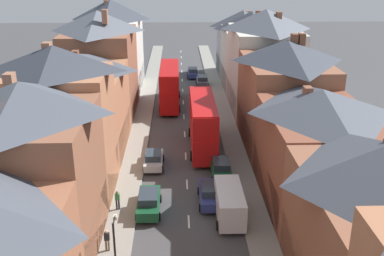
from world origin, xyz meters
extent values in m
cube|color=gray|center=(-5.10, 38.00, 0.07)|extent=(2.20, 104.00, 0.14)
cube|color=gray|center=(5.10, 38.00, 0.07)|extent=(2.20, 104.00, 0.14)
cube|color=silver|center=(0.00, 18.00, 0.01)|extent=(0.14, 1.80, 0.01)
cube|color=silver|center=(0.00, 24.00, 0.01)|extent=(0.14, 1.80, 0.01)
cube|color=silver|center=(0.00, 30.00, 0.01)|extent=(0.14, 1.80, 0.01)
cube|color=silver|center=(0.00, 36.00, 0.01)|extent=(0.14, 1.80, 0.01)
cube|color=silver|center=(0.00, 42.00, 0.01)|extent=(0.14, 1.80, 0.01)
cube|color=silver|center=(0.00, 48.00, 0.01)|extent=(0.14, 1.80, 0.01)
cube|color=silver|center=(0.00, 54.00, 0.01)|extent=(0.14, 1.80, 0.01)
cube|color=silver|center=(0.00, 60.00, 0.01)|extent=(0.14, 1.80, 0.01)
cube|color=silver|center=(0.00, 66.00, 0.01)|extent=(0.14, 1.80, 0.01)
cube|color=silver|center=(0.00, 72.00, 0.01)|extent=(0.14, 1.80, 0.01)
cube|color=silver|center=(0.00, 78.00, 0.01)|extent=(0.14, 1.80, 0.01)
cube|color=silver|center=(0.00, 84.00, 0.01)|extent=(0.14, 1.80, 0.01)
cube|color=brown|center=(-10.20, 14.90, 4.90)|extent=(8.00, 9.27, 9.80)
cube|color=navy|center=(-6.26, 14.90, 1.60)|extent=(0.12, 8.53, 3.20)
pyramid|color=#474C56|center=(-10.20, 14.90, 10.83)|extent=(8.00, 9.27, 2.06)
cube|color=#99664C|center=(-11.54, 17.20, 11.31)|extent=(0.60, 0.90, 0.98)
cube|color=#B2704C|center=(-10.20, 23.04, 5.24)|extent=(8.00, 7.01, 10.48)
cube|color=#1E5133|center=(-6.26, 23.04, 1.60)|extent=(0.12, 6.45, 3.20)
pyramid|color=#383D47|center=(-10.20, 23.04, 11.50)|extent=(8.00, 7.01, 2.04)
cube|color=#99664C|center=(-10.73, 23.51, 12.08)|extent=(0.60, 0.90, 1.15)
cube|color=#B2704C|center=(-10.20, 32.20, 4.16)|extent=(8.00, 11.31, 8.31)
cube|color=navy|center=(-6.26, 32.20, 1.60)|extent=(0.12, 10.41, 3.20)
pyramid|color=#474C56|center=(-10.20, 32.20, 9.17)|extent=(8.00, 11.31, 1.71)
cube|color=brown|center=(-10.55, 31.91, 9.77)|extent=(0.60, 0.90, 1.21)
cube|color=brown|center=(-10.20, 43.59, 5.26)|extent=(8.00, 11.45, 10.52)
cube|color=olive|center=(-6.26, 43.59, 1.60)|extent=(0.12, 10.54, 3.20)
pyramid|color=#565B66|center=(-10.20, 43.59, 11.71)|extent=(8.00, 11.45, 2.39)
cube|color=#99664C|center=(-8.86, 40.81, 12.50)|extent=(0.60, 0.90, 1.57)
cube|color=silver|center=(-10.20, 55.10, 5.19)|extent=(8.00, 11.57, 10.38)
cube|color=navy|center=(-6.26, 55.10, 1.60)|extent=(0.12, 10.64, 3.20)
pyramid|color=#383D47|center=(-10.20, 55.10, 11.80)|extent=(8.00, 11.57, 2.82)
cube|color=#99664C|center=(-10.72, 54.77, 12.46)|extent=(0.60, 0.90, 1.33)
cube|color=brown|center=(10.20, 9.48, 3.75)|extent=(8.00, 11.12, 7.49)
cube|color=brown|center=(10.20, 20.96, 3.81)|extent=(8.00, 11.85, 7.62)
cube|color=navy|center=(6.26, 20.96, 1.60)|extent=(0.12, 10.90, 3.20)
pyramid|color=#474C56|center=(10.20, 20.96, 8.55)|extent=(8.00, 11.85, 1.86)
cube|color=brown|center=(9.23, 21.53, 9.02)|extent=(0.60, 0.90, 0.95)
cube|color=brown|center=(10.20, 32.83, 4.55)|extent=(8.00, 11.89, 9.11)
cube|color=maroon|center=(6.26, 32.83, 1.60)|extent=(0.12, 10.94, 3.20)
pyramid|color=#383D47|center=(10.20, 32.83, 10.11)|extent=(8.00, 11.89, 2.01)
cube|color=brown|center=(10.95, 33.35, 10.88)|extent=(0.60, 0.90, 1.53)
cube|color=brown|center=(11.70, 33.32, 10.90)|extent=(0.60, 0.90, 1.58)
cube|color=beige|center=(10.20, 44.58, 5.24)|extent=(8.00, 11.61, 10.48)
cube|color=maroon|center=(6.26, 44.58, 1.60)|extent=(0.12, 10.68, 3.20)
pyramid|color=#565B66|center=(10.20, 44.58, 11.68)|extent=(8.00, 11.61, 2.40)
cube|color=brown|center=(11.56, 43.71, 12.15)|extent=(0.60, 0.90, 0.94)
cube|color=beige|center=(10.20, 55.24, 4.46)|extent=(8.00, 9.69, 8.91)
cube|color=maroon|center=(6.26, 55.24, 1.60)|extent=(0.12, 8.92, 3.20)
pyramid|color=#383D47|center=(10.20, 55.24, 10.20)|extent=(8.00, 9.69, 2.56)
cube|color=brown|center=(10.83, 53.88, 10.93)|extent=(0.60, 0.90, 1.47)
cube|color=#ADB2B7|center=(10.20, 64.04, 4.02)|extent=(8.00, 7.92, 8.04)
cube|color=navy|center=(6.26, 64.04, 1.60)|extent=(0.12, 7.28, 3.20)
pyramid|color=#474C56|center=(10.20, 64.04, 9.36)|extent=(8.00, 7.92, 2.64)
cube|color=#99664C|center=(11.23, 65.88, 9.88)|extent=(0.60, 0.90, 1.03)
cube|color=red|center=(1.80, 31.94, 1.65)|extent=(2.44, 10.80, 2.50)
cube|color=red|center=(1.80, 31.94, 4.05)|extent=(2.44, 10.58, 2.30)
cube|color=red|center=(1.80, 31.94, 5.25)|extent=(2.39, 10.37, 0.10)
cube|color=#28333D|center=(1.80, 37.29, 1.85)|extent=(2.20, 0.10, 1.20)
cube|color=#28333D|center=(1.80, 37.29, 4.15)|extent=(2.20, 0.10, 1.10)
cube|color=#28333D|center=(0.61, 31.94, 1.90)|extent=(0.06, 9.18, 0.90)
cube|color=#28333D|center=(0.61, 31.94, 4.15)|extent=(0.06, 9.18, 0.90)
cube|color=yellow|center=(1.80, 37.29, 4.95)|extent=(1.34, 0.08, 0.32)
cylinder|color=black|center=(0.58, 35.29, 0.50)|extent=(0.30, 1.00, 1.00)
cylinder|color=black|center=(3.02, 35.29, 0.50)|extent=(0.30, 1.00, 1.00)
cylinder|color=black|center=(0.58, 28.97, 0.50)|extent=(0.30, 1.00, 1.00)
cylinder|color=black|center=(3.02, 28.97, 0.50)|extent=(0.30, 1.00, 1.00)
cube|color=#B70F0F|center=(-1.80, 46.68, 1.65)|extent=(2.44, 10.80, 2.50)
cube|color=#B70F0F|center=(-1.80, 46.68, 4.05)|extent=(2.44, 10.58, 2.30)
cube|color=#B70F0F|center=(-1.80, 46.68, 5.25)|extent=(2.39, 10.37, 0.10)
cube|color=#28333D|center=(-1.80, 52.03, 1.85)|extent=(2.20, 0.10, 1.20)
cube|color=#28333D|center=(-1.80, 52.03, 4.15)|extent=(2.20, 0.10, 1.10)
cube|color=#28333D|center=(-2.99, 46.68, 1.90)|extent=(0.06, 9.18, 0.90)
cube|color=#28333D|center=(-2.99, 46.68, 4.15)|extent=(0.06, 9.18, 0.90)
cube|color=yellow|center=(-1.80, 52.03, 4.95)|extent=(1.34, 0.08, 0.32)
cylinder|color=black|center=(-3.02, 50.03, 0.50)|extent=(0.30, 1.00, 1.00)
cylinder|color=black|center=(-0.58, 50.03, 0.50)|extent=(0.30, 1.00, 1.00)
cylinder|color=black|center=(-3.02, 43.71, 0.50)|extent=(0.30, 1.00, 1.00)
cylinder|color=black|center=(-0.58, 43.71, 0.50)|extent=(0.30, 1.00, 1.00)
cube|color=navy|center=(1.80, 61.94, 0.65)|extent=(1.70, 4.37, 0.69)
cube|color=#28333D|center=(1.80, 61.72, 1.30)|extent=(1.46, 2.18, 0.60)
cylinder|color=black|center=(0.95, 63.30, 0.31)|extent=(0.20, 0.62, 0.62)
cylinder|color=black|center=(2.65, 63.30, 0.31)|extent=(0.20, 0.62, 0.62)
cylinder|color=black|center=(0.95, 60.59, 0.31)|extent=(0.20, 0.62, 0.62)
cylinder|color=black|center=(2.65, 60.59, 0.31)|extent=(0.20, 0.62, 0.62)
cube|color=#B7BABF|center=(-3.10, 27.71, 0.64)|extent=(1.70, 4.09, 0.67)
cube|color=#28333D|center=(-3.10, 27.50, 1.28)|extent=(1.46, 2.05, 0.60)
cylinder|color=black|center=(-3.95, 28.98, 0.31)|extent=(0.20, 0.62, 0.62)
cylinder|color=black|center=(-2.25, 28.98, 0.31)|extent=(0.20, 0.62, 0.62)
cylinder|color=black|center=(-3.95, 26.44, 0.31)|extent=(0.20, 0.62, 0.62)
cylinder|color=black|center=(-2.25, 26.44, 0.31)|extent=(0.20, 0.62, 0.62)
cube|color=#144728|center=(-3.10, 19.66, 0.70)|extent=(1.70, 4.46, 0.78)
cube|color=#28333D|center=(-3.10, 19.44, 1.39)|extent=(1.46, 2.23, 0.60)
cylinder|color=black|center=(-3.95, 21.04, 0.31)|extent=(0.20, 0.62, 0.62)
cylinder|color=black|center=(-2.25, 21.04, 0.31)|extent=(0.20, 0.62, 0.62)
cylinder|color=black|center=(-3.95, 18.28, 0.31)|extent=(0.20, 0.62, 0.62)
cylinder|color=black|center=(-2.25, 18.28, 0.31)|extent=(0.20, 0.62, 0.62)
cube|color=#144728|center=(3.10, 25.43, 0.70)|extent=(1.70, 4.41, 0.78)
cube|color=#28333D|center=(3.10, 25.21, 1.39)|extent=(1.46, 2.20, 0.60)
cylinder|color=black|center=(2.25, 26.80, 0.31)|extent=(0.20, 0.62, 0.62)
cylinder|color=black|center=(3.95, 26.80, 0.31)|extent=(0.20, 0.62, 0.62)
cylinder|color=black|center=(2.25, 24.07, 0.31)|extent=(0.20, 0.62, 0.62)
cylinder|color=black|center=(3.95, 24.07, 0.31)|extent=(0.20, 0.62, 0.62)
cube|color=#4C515B|center=(3.10, 56.46, 0.67)|extent=(1.70, 4.41, 0.72)
cube|color=#28333D|center=(3.10, 56.24, 1.33)|extent=(1.46, 2.21, 0.60)
cylinder|color=black|center=(2.25, 57.83, 0.31)|extent=(0.20, 0.62, 0.62)
cylinder|color=black|center=(3.95, 57.83, 0.31)|extent=(0.20, 0.62, 0.62)
cylinder|color=black|center=(2.25, 55.09, 0.31)|extent=(0.20, 0.62, 0.62)
cylinder|color=black|center=(3.95, 55.09, 0.31)|extent=(0.20, 0.62, 0.62)
cube|color=navy|center=(1.80, 20.82, 0.69)|extent=(1.70, 4.43, 0.76)
cube|color=#28333D|center=(1.80, 20.60, 1.37)|extent=(1.46, 2.21, 0.60)
cylinder|color=black|center=(0.95, 22.19, 0.31)|extent=(0.20, 0.62, 0.62)
cylinder|color=black|center=(2.65, 22.19, 0.31)|extent=(0.20, 0.62, 0.62)
cylinder|color=black|center=(0.95, 19.45, 0.31)|extent=(0.20, 0.62, 0.62)
cylinder|color=black|center=(2.65, 19.45, 0.31)|extent=(0.20, 0.62, 0.62)
cube|color=white|center=(3.10, 18.42, 1.36)|extent=(1.96, 5.20, 2.10)
cube|color=#28333D|center=(3.10, 20.97, 1.66)|extent=(1.76, 0.10, 0.90)
cylinder|color=black|center=(2.12, 19.98, 0.36)|extent=(0.24, 0.72, 0.72)
cylinder|color=black|center=(4.08, 19.98, 0.36)|extent=(0.24, 0.72, 0.72)
cylinder|color=black|center=(2.12, 16.86, 0.36)|extent=(0.24, 0.72, 0.72)
cylinder|color=black|center=(4.08, 16.86, 0.36)|extent=(0.24, 0.72, 0.72)
cylinder|color=brown|center=(-5.68, 14.42, 0.56)|extent=(0.14, 0.14, 0.84)
cylinder|color=brown|center=(-5.50, 14.42, 0.56)|extent=(0.14, 0.14, 0.84)
cube|color=black|center=(-5.59, 14.42, 1.25)|extent=(0.36, 0.22, 0.54)
sphere|color=beige|center=(-5.59, 14.42, 1.64)|extent=(0.22, 0.22, 0.22)
cylinder|color=#23232D|center=(-5.63, 19.75, 0.56)|extent=(0.14, 0.14, 0.84)
cylinder|color=#23232D|center=(-5.45, 19.75, 0.56)|extent=(0.14, 0.14, 0.84)
cube|color=#338447|center=(-5.54, 19.75, 1.25)|extent=(0.36, 0.22, 0.54)
sphere|color=brown|center=(-5.54, 19.75, 1.64)|extent=(0.22, 0.22, 0.22)
cylinder|color=black|center=(-4.25, 9.83, 5.40)|extent=(0.08, 0.90, 0.08)
cube|color=beige|center=(-4.25, 10.28, 5.32)|extent=(0.20, 0.32, 0.20)
camera|label=1|loc=(-0.70, -11.24, 18.73)|focal=42.00mm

